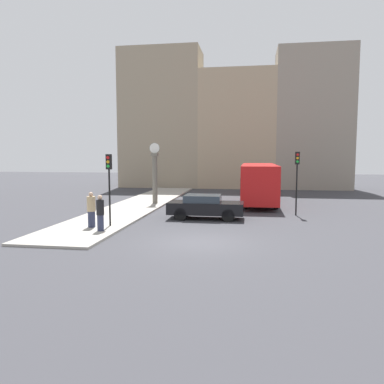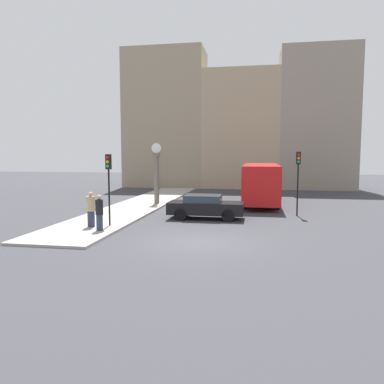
{
  "view_description": "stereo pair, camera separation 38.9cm",
  "coord_description": "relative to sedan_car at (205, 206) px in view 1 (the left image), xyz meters",
  "views": [
    {
      "loc": [
        2.08,
        -15.44,
        3.68
      ],
      "look_at": [
        -1.13,
        5.16,
        1.62
      ],
      "focal_mm": 35.0,
      "sensor_mm": 36.0,
      "label": 1
    },
    {
      "loc": [
        2.46,
        -15.37,
        3.68
      ],
      "look_at": [
        -1.13,
        5.16,
        1.62
      ],
      "focal_mm": 35.0,
      "sensor_mm": 36.0,
      "label": 2
    }
  ],
  "objects": [
    {
      "name": "sidewalk_corner",
      "position": [
        -5.49,
        5.33,
        -0.67
      ],
      "size": [
        3.7,
        26.33,
        0.11
      ],
      "primitive_type": "cube",
      "color": "#A39E93",
      "rests_on": "ground_plane"
    },
    {
      "name": "building_row",
      "position": [
        0.33,
        21.72,
        6.59
      ],
      "size": [
        25.46,
        5.0,
        15.59
      ],
      "color": "gray",
      "rests_on": "ground_plane"
    },
    {
      "name": "traffic_light_near",
      "position": [
        -4.45,
        -3.41,
        1.98
      ],
      "size": [
        0.26,
        0.24,
        3.61
      ],
      "color": "black",
      "rests_on": "sidewalk_corner"
    },
    {
      "name": "street_clock",
      "position": [
        -4.41,
        5.51,
        1.51
      ],
      "size": [
        0.8,
        0.48,
        4.47
      ],
      "color": "#666056",
      "rests_on": "sidewalk_corner"
    },
    {
      "name": "pedestrian_tan_coat",
      "position": [
        -5.21,
        -3.93,
        0.25
      ],
      "size": [
        0.42,
        0.42,
        1.75
      ],
      "color": "#2D334C",
      "rests_on": "sidewalk_corner"
    },
    {
      "name": "bus_distant",
      "position": [
        3.19,
        7.68,
        0.96
      ],
      "size": [
        2.54,
        9.98,
        2.97
      ],
      "color": "red",
      "rests_on": "ground_plane"
    },
    {
      "name": "traffic_light_far",
      "position": [
        5.34,
        2.07,
        2.04
      ],
      "size": [
        0.26,
        0.24,
        3.88
      ],
      "color": "black",
      "rests_on": "ground_plane"
    },
    {
      "name": "ground_plane",
      "position": [
        0.46,
        -5.83,
        -0.73
      ],
      "size": [
        120.0,
        120.0,
        0.0
      ],
      "primitive_type": "plane",
      "color": "#38383D"
    },
    {
      "name": "sedan_car",
      "position": [
        0.0,
        0.0,
        0.0
      ],
      "size": [
        4.32,
        1.77,
        1.39
      ],
      "color": "black",
      "rests_on": "ground_plane"
    },
    {
      "name": "pedestrian_black_jacket",
      "position": [
        -4.41,
        -4.74,
        0.23
      ],
      "size": [
        0.36,
        0.36,
        1.7
      ],
      "color": "#2D334C",
      "rests_on": "sidewalk_corner"
    }
  ]
}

